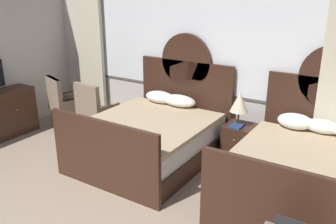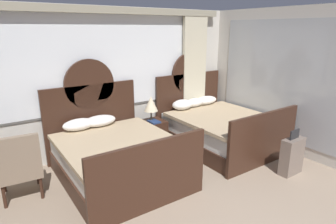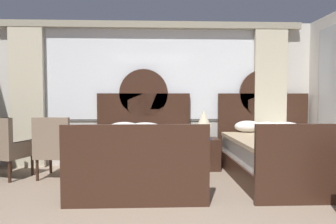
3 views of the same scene
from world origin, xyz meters
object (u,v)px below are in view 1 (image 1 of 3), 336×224
object	(u,v)px
bed_near_mirror	(308,174)
armchair_by_window_centre	(63,101)
armchair_by_window_right	(63,101)
book_on_nightstand	(237,126)
table_lamp_on_nightstand	(239,103)
armchair_by_window_left	(95,109)
bed_near_window	(153,135)
nightstand_between_beds	(240,142)

from	to	relation	value
bed_near_mirror	armchair_by_window_centre	bearing A→B (deg)	177.69
bed_near_mirror	armchair_by_window_right	world-z (taller)	bed_near_mirror
armchair_by_window_centre	armchair_by_window_right	bearing A→B (deg)	160.43
bed_near_mirror	book_on_nightstand	bearing A→B (deg)	152.72
table_lamp_on_nightstand	armchair_by_window_right	xyz separation A→B (m)	(-3.22, -0.50, -0.40)
table_lamp_on_nightstand	armchair_by_window_left	xyz separation A→B (m)	(-2.44, -0.50, -0.40)
bed_near_window	armchair_by_window_left	distance (m)	1.37
armchair_by_window_left	armchair_by_window_right	distance (m)	0.79
armchair_by_window_right	armchair_by_window_centre	bearing A→B (deg)	-19.57
table_lamp_on_nightstand	armchair_by_window_left	bearing A→B (deg)	-168.32
book_on_nightstand	armchair_by_window_right	distance (m)	3.26
bed_near_window	armchair_by_window_centre	xyz separation A→B (m)	(-2.14, 0.18, 0.13)
bed_near_window	armchair_by_window_centre	size ratio (longest dim) A/B	2.18
armchair_by_window_right	book_on_nightstand	bearing A→B (deg)	7.40
nightstand_between_beds	armchair_by_window_left	world-z (taller)	armchair_by_window_left
nightstand_between_beds	armchair_by_window_left	distance (m)	2.55
armchair_by_window_centre	bed_near_mirror	bearing A→B (deg)	-2.31
nightstand_between_beds	bed_near_window	bearing A→B (deg)	-148.43
bed_near_mirror	armchair_by_window_left	xyz separation A→B (m)	(-3.61, 0.17, 0.12)
bed_near_mirror	armchair_by_window_left	bearing A→B (deg)	177.26
bed_near_window	armchair_by_window_centre	world-z (taller)	bed_near_window
book_on_nightstand	armchair_by_window_centre	xyz separation A→B (m)	(-3.24, -0.42, -0.06)
nightstand_between_beds	armchair_by_window_centre	xyz separation A→B (m)	(-3.27, -0.51, 0.23)
bed_near_window	armchair_by_window_centre	bearing A→B (deg)	175.05
table_lamp_on_nightstand	book_on_nightstand	xyz separation A→B (m)	(0.01, -0.08, -0.34)
book_on_nightstand	armchair_by_window_centre	size ratio (longest dim) A/B	0.27
bed_near_mirror	book_on_nightstand	xyz separation A→B (m)	(-1.16, 0.60, 0.18)
nightstand_between_beds	armchair_by_window_centre	bearing A→B (deg)	-171.12
armchair_by_window_right	bed_near_window	bearing A→B (deg)	-4.95
nightstand_between_beds	bed_near_mirror	bearing A→B (deg)	-31.40
table_lamp_on_nightstand	armchair_by_window_right	bearing A→B (deg)	-171.20
book_on_nightstand	armchair_by_window_right	size ratio (longest dim) A/B	0.27
book_on_nightstand	nightstand_between_beds	bearing A→B (deg)	69.92
bed_near_mirror	table_lamp_on_nightstand	bearing A→B (deg)	150.00
bed_near_window	bed_near_mirror	distance (m)	2.26
bed_near_mirror	armchair_by_window_centre	size ratio (longest dim) A/B	2.18
armchair_by_window_left	armchair_by_window_right	world-z (taller)	same
nightstand_between_beds	armchair_by_window_right	world-z (taller)	armchair_by_window_right
nightstand_between_beds	armchair_by_window_right	size ratio (longest dim) A/B	0.56
nightstand_between_beds	table_lamp_on_nightstand	bearing A→B (deg)	-166.33
armchair_by_window_left	armchair_by_window_centre	size ratio (longest dim) A/B	1.00
bed_near_mirror	armchair_by_window_centre	xyz separation A→B (m)	(-4.39, 0.18, 0.12)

